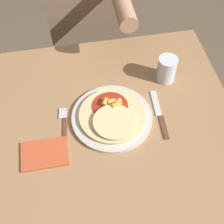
{
  "coord_description": "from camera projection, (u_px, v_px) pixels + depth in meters",
  "views": [
    {
      "loc": [
        -0.09,
        -0.58,
        1.67
      ],
      "look_at": [
        0.02,
        0.06,
        0.77
      ],
      "focal_mm": 50.0,
      "sensor_mm": 36.0,
      "label": 1
    }
  ],
  "objects": [
    {
      "name": "person_diner",
      "position": [
        87.0,
        7.0,
        1.49
      ],
      "size": [
        0.38,
        0.52,
        1.28
      ],
      "color": "#2D2D38",
      "rests_on": "ground_plane"
    },
    {
      "name": "fork",
      "position": [
        64.0,
        125.0,
        1.11
      ],
      "size": [
        0.03,
        0.18,
        0.0
      ],
      "color": "brown",
      "rests_on": "dining_table"
    },
    {
      "name": "ground_plane",
      "position": [
        109.0,
        204.0,
        1.69
      ],
      "size": [
        8.0,
        8.0,
        0.0
      ],
      "primitive_type": "plane",
      "color": "brown"
    },
    {
      "name": "plate",
      "position": [
        112.0,
        117.0,
        1.13
      ],
      "size": [
        0.29,
        0.29,
        0.01
      ],
      "color": "beige",
      "rests_on": "dining_table"
    },
    {
      "name": "dining_table",
      "position": [
        108.0,
        148.0,
        1.19
      ],
      "size": [
        0.96,
        0.95,
        0.73
      ],
      "color": "#9E754C",
      "rests_on": "ground_plane"
    },
    {
      "name": "napkin",
      "position": [
        45.0,
        154.0,
        1.04
      ],
      "size": [
        0.16,
        0.11,
        0.01
      ],
      "color": "#C6512D",
      "rests_on": "dining_table"
    },
    {
      "name": "pizza",
      "position": [
        112.0,
        115.0,
        1.11
      ],
      "size": [
        0.24,
        0.24,
        0.04
      ],
      "color": "#E0C689",
      "rests_on": "plate"
    },
    {
      "name": "drinking_glass",
      "position": [
        167.0,
        69.0,
        1.21
      ],
      "size": [
        0.07,
        0.07,
        0.11
      ],
      "color": "silver",
      "rests_on": "dining_table"
    },
    {
      "name": "knife",
      "position": [
        160.0,
        115.0,
        1.14
      ],
      "size": [
        0.03,
        0.22,
        0.0
      ],
      "color": "brown",
      "rests_on": "dining_table"
    }
  ]
}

